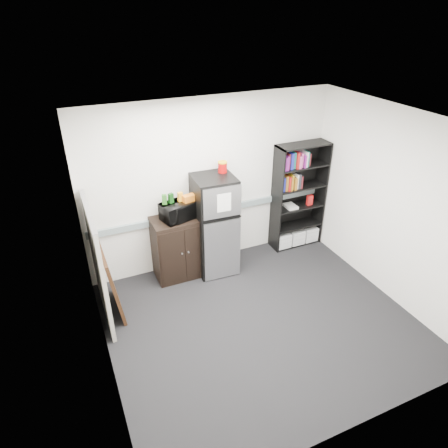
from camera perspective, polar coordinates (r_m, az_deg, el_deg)
name	(u,v)px	position (r m, az deg, el deg)	size (l,w,h in m)	color
floor	(261,322)	(5.65, 5.31, -13.72)	(4.00, 4.00, 0.00)	black
wall_back	(211,184)	(6.23, -1.86, 5.71)	(4.00, 0.02, 2.70)	white
wall_right	(393,207)	(5.99, 22.97, 2.24)	(0.02, 3.50, 2.70)	white
wall_left	(96,278)	(4.34, -17.86, -7.40)	(0.02, 3.50, 2.70)	white
ceiling	(273,126)	(4.30, 6.99, 13.66)	(4.00, 3.50, 0.02)	white
electrical_raceway	(212,211)	(6.40, -1.70, 1.92)	(3.92, 0.05, 0.10)	gray
wall_note	(189,176)	(6.04, -4.97, 6.87)	(0.14, 0.00, 0.10)	white
bookshelf	(298,197)	(6.94, 10.58, 3.80)	(0.90, 0.34, 1.85)	black
cubicle_partition	(98,264)	(5.54, -17.59, -5.44)	(0.06, 1.30, 1.62)	#A09C8E
cabinet	(180,247)	(6.24, -6.32, -3.28)	(0.80, 0.53, 1.01)	black
microwave	(178,211)	(5.91, -6.60, 1.85)	(0.48, 0.33, 0.27)	black
snack_box_a	(164,199)	(5.80, -8.50, 3.49)	(0.07, 0.05, 0.15)	#255E1B
snack_box_b	(171,198)	(5.83, -7.59, 3.66)	(0.07, 0.05, 0.15)	#0C370D
snack_box_c	(180,197)	(5.86, -6.28, 3.87)	(0.07, 0.05, 0.14)	orange
snack_bag	(189,198)	(5.86, -5.05, 3.70)	(0.18, 0.10, 0.10)	orange
refrigerator	(215,225)	(6.18, -1.34, -0.20)	(0.63, 0.66, 1.61)	black
coffee_can	(223,166)	(5.97, -0.21, 8.26)	(0.14, 0.14, 0.19)	#A50707
framed_poster	(111,281)	(5.70, -15.78, -7.88)	(0.17, 0.78, 1.00)	black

